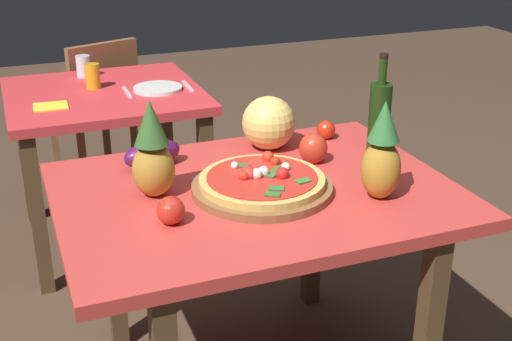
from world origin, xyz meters
The scene contains 19 objects.
display_table centered at (0.00, 0.00, 0.66)m, with size 1.20×0.89×0.75m.
background_table centered at (-0.26, 1.23, 0.63)m, with size 0.86×0.82×0.75m.
dining_chair centered at (-0.21, 1.88, 0.48)m, with size 0.51×0.51×0.85m.
pizza_board centered at (0.01, -0.03, 0.76)m, with size 0.43×0.43×0.03m, color brown.
pizza centered at (0.01, -0.03, 0.79)m, with size 0.38×0.38×0.06m.
wine_bottle centered at (0.52, 0.15, 0.88)m, with size 0.08×0.08×0.34m.
pineapple_left centered at (-0.30, 0.07, 0.88)m, with size 0.13×0.13×0.30m.
pineapple_right centered at (0.32, -0.19, 0.88)m, with size 0.12×0.12×0.30m.
melon centered at (0.17, 0.31, 0.84)m, with size 0.19×0.19×0.19m, color #ECCC68.
bell_pepper centered at (0.26, 0.13, 0.80)m, with size 0.10×0.10×0.11m, color red.
eggplant centered at (-0.25, 0.29, 0.79)m, with size 0.20×0.09×0.09m, color #53164E.
tomato_beside_pepper centered at (-0.30, -0.13, 0.79)m, with size 0.08×0.08×0.08m, color red.
tomato_near_board centered at (0.40, 0.32, 0.78)m, with size 0.07×0.07×0.07m, color red.
drinking_glass_juice centered at (-0.29, 1.30, 0.81)m, with size 0.07×0.07×0.11m, color orange.
drinking_glass_water centered at (-0.30, 1.52, 0.80)m, with size 0.07×0.07×0.10m, color silver.
dinner_plate centered at (-0.03, 1.16, 0.76)m, with size 0.22×0.22×0.02m, color white.
fork_utensil centered at (-0.17, 1.16, 0.75)m, with size 0.02×0.18×0.01m, color silver.
knife_utensil centered at (0.11, 1.16, 0.75)m, with size 0.02×0.18×0.01m, color silver.
napkin_folded centered at (-0.50, 1.08, 0.75)m, with size 0.14×0.12×0.01m, color yellow.
Camera 1 is at (-0.68, -1.75, 1.61)m, focal length 47.31 mm.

